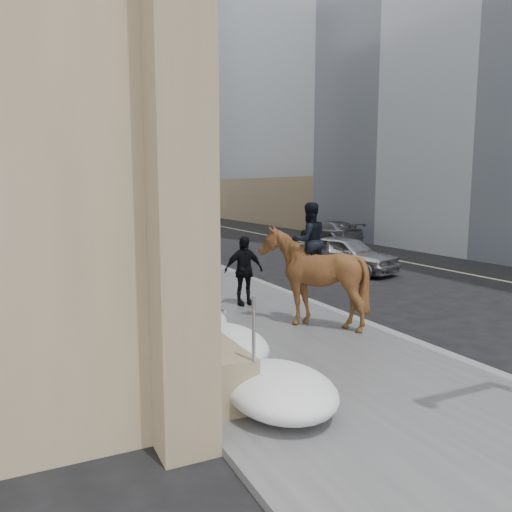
# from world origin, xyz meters

# --- Properties ---
(ground) EXTENTS (140.00, 140.00, 0.00)m
(ground) POSITION_xyz_m (0.00, 0.00, 0.00)
(ground) COLOR black
(ground) RESTS_ON ground
(sidewalk) EXTENTS (5.00, 80.00, 0.12)m
(sidewalk) POSITION_xyz_m (0.00, 10.00, 0.06)
(sidewalk) COLOR #4A4B4D
(sidewalk) RESTS_ON ground
(curb) EXTENTS (0.24, 80.00, 0.12)m
(curb) POSITION_xyz_m (2.62, 10.00, 0.06)
(curb) COLOR slate
(curb) RESTS_ON ground
(lane_line) EXTENTS (0.15, 70.00, 0.01)m
(lane_line) POSITION_xyz_m (10.50, 10.00, 0.01)
(lane_line) COLOR #BFB78C
(lane_line) RESTS_ON ground
(far_podium) EXTENTS (2.00, 80.00, 4.00)m
(far_podium) POSITION_xyz_m (15.50, 10.00, 2.00)
(far_podium) COLOR #877757
(far_podium) RESTS_ON ground
(bg_building_mid) EXTENTS (30.00, 12.00, 28.00)m
(bg_building_mid) POSITION_xyz_m (4.00, 60.00, 14.00)
(bg_building_mid) COLOR slate
(bg_building_mid) RESTS_ON ground
(bg_building_far) EXTENTS (24.00, 12.00, 20.00)m
(bg_building_far) POSITION_xyz_m (-6.00, 72.00, 10.00)
(bg_building_far) COLOR gray
(bg_building_far) RESTS_ON ground
(streetlight_mid) EXTENTS (1.71, 0.24, 8.00)m
(streetlight_mid) POSITION_xyz_m (2.74, 14.00, 4.58)
(streetlight_mid) COLOR #2D2D30
(streetlight_mid) RESTS_ON ground
(streetlight_far) EXTENTS (1.71, 0.24, 8.00)m
(streetlight_far) POSITION_xyz_m (2.74, 34.00, 4.58)
(streetlight_far) COLOR #2D2D30
(streetlight_far) RESTS_ON ground
(traffic_signal) EXTENTS (4.10, 0.22, 6.00)m
(traffic_signal) POSITION_xyz_m (2.07, 22.00, 4.00)
(traffic_signal) COLOR #2D2D30
(traffic_signal) RESTS_ON ground
(snow_bank) EXTENTS (1.70, 18.10, 0.76)m
(snow_bank) POSITION_xyz_m (-1.42, 8.11, 0.47)
(snow_bank) COLOR white
(snow_bank) RESTS_ON sidewalk
(mounted_horse_left) EXTENTS (1.31, 2.33, 2.60)m
(mounted_horse_left) POSITION_xyz_m (-1.33, 1.74, 1.13)
(mounted_horse_left) COLOR #4F3517
(mounted_horse_left) RESTS_ON sidewalk
(mounted_horse_right) EXTENTS (1.91, 2.12, 2.77)m
(mounted_horse_right) POSITION_xyz_m (1.30, 1.52, 1.32)
(mounted_horse_right) COLOR #4E2F16
(mounted_horse_right) RESTS_ON sidewalk
(pedestrian) EXTENTS (1.09, 0.48, 1.84)m
(pedestrian) POSITION_xyz_m (0.74, 4.00, 1.04)
(pedestrian) COLOR black
(pedestrian) RESTS_ON sidewalk
(car_silver) EXTENTS (3.00, 4.44, 1.40)m
(car_silver) POSITION_xyz_m (6.58, 7.59, 0.70)
(car_silver) COLOR #9B9CA2
(car_silver) RESTS_ON ground
(car_grey) EXTENTS (1.92, 4.52, 1.30)m
(car_grey) POSITION_xyz_m (11.59, 16.04, 0.65)
(car_grey) COLOR #5A5C61
(car_grey) RESTS_ON ground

